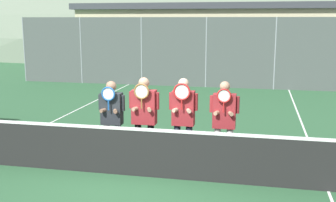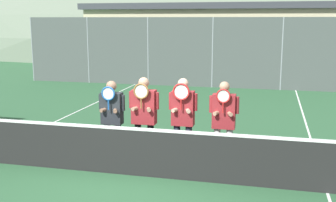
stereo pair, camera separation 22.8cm
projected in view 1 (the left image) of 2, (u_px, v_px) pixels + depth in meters
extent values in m
plane|color=#2D5B38|center=(133.00, 176.00, 7.96)|extent=(120.00, 120.00, 0.00)
ellipsoid|color=slate|center=(243.00, 41.00, 56.63)|extent=(119.98, 66.66, 23.33)
cube|color=beige|center=(212.00, 38.00, 26.50)|extent=(16.22, 5.00, 3.50)
cube|color=#3D4247|center=(213.00, 7.00, 26.13)|extent=(16.72, 5.50, 0.36)
cylinder|color=gray|center=(24.00, 50.00, 19.92)|extent=(0.06, 0.06, 3.01)
cylinder|color=gray|center=(81.00, 51.00, 19.31)|extent=(0.06, 0.06, 3.01)
cylinder|color=gray|center=(142.00, 52.00, 18.71)|extent=(0.06, 0.06, 3.01)
cylinder|color=gray|center=(206.00, 53.00, 18.11)|extent=(0.06, 0.06, 3.01)
cylinder|color=gray|center=(275.00, 54.00, 17.50)|extent=(0.06, 0.06, 3.01)
cube|color=#4C5451|center=(206.00, 53.00, 18.11)|extent=(17.32, 0.02, 3.01)
cube|color=black|center=(132.00, 153.00, 7.87)|extent=(9.26, 0.02, 0.89)
cube|color=white|center=(132.00, 129.00, 7.79)|extent=(9.26, 0.03, 0.06)
cube|color=white|center=(42.00, 127.00, 11.57)|extent=(0.05, 16.00, 0.01)
cube|color=white|center=(309.00, 142.00, 10.10)|extent=(0.05, 16.00, 0.01)
cylinder|color=#232838|center=(107.00, 143.00, 8.63)|extent=(0.13, 0.13, 0.82)
cylinder|color=#232838|center=(118.00, 144.00, 8.59)|extent=(0.13, 0.13, 0.82)
cube|color=#282D33|center=(112.00, 109.00, 8.47)|extent=(0.42, 0.22, 0.65)
sphere|color=#997056|center=(111.00, 86.00, 8.38)|extent=(0.21, 0.21, 0.21)
cylinder|color=#282D33|center=(101.00, 102.00, 8.50)|extent=(0.08, 0.08, 0.32)
cylinder|color=#282D33|center=(123.00, 103.00, 8.40)|extent=(0.08, 0.08, 0.32)
cylinder|color=#997056|center=(105.00, 110.00, 8.41)|extent=(0.16, 0.27, 0.08)
cylinder|color=#997056|center=(115.00, 110.00, 8.36)|extent=(0.16, 0.27, 0.08)
cylinder|color=#1E5BAD|center=(108.00, 105.00, 8.28)|extent=(0.03, 0.03, 0.20)
torus|color=#1E5BAD|center=(108.00, 94.00, 8.23)|extent=(0.28, 0.03, 0.28)
cylinder|color=silver|center=(108.00, 94.00, 8.23)|extent=(0.23, 0.00, 0.23)
cylinder|color=black|center=(138.00, 144.00, 8.50)|extent=(0.13, 0.13, 0.86)
cylinder|color=black|center=(151.00, 145.00, 8.45)|extent=(0.13, 0.13, 0.86)
cube|color=maroon|center=(144.00, 107.00, 8.33)|extent=(0.48, 0.22, 0.68)
sphere|color=tan|center=(144.00, 83.00, 8.24)|extent=(0.21, 0.21, 0.21)
cylinder|color=maroon|center=(131.00, 100.00, 8.36)|extent=(0.08, 0.08, 0.33)
cylinder|color=maroon|center=(157.00, 101.00, 8.25)|extent=(0.08, 0.08, 0.33)
cylinder|color=tan|center=(137.00, 108.00, 8.27)|extent=(0.16, 0.27, 0.08)
cylinder|color=tan|center=(149.00, 109.00, 8.22)|extent=(0.16, 0.27, 0.08)
cylinder|color=#936033|center=(142.00, 103.00, 8.13)|extent=(0.03, 0.03, 0.20)
torus|color=#936033|center=(141.00, 91.00, 8.09)|extent=(0.31, 0.03, 0.31)
cylinder|color=silver|center=(141.00, 91.00, 8.09)|extent=(0.25, 0.00, 0.25)
cylinder|color=#232838|center=(177.00, 146.00, 8.40)|extent=(0.13, 0.13, 0.86)
cylinder|color=#232838|center=(189.00, 146.00, 8.35)|extent=(0.13, 0.13, 0.86)
cube|color=maroon|center=(183.00, 108.00, 8.23)|extent=(0.43, 0.22, 0.68)
sphere|color=#DBB293|center=(184.00, 84.00, 8.14)|extent=(0.21, 0.21, 0.21)
cylinder|color=maroon|center=(171.00, 101.00, 8.25)|extent=(0.08, 0.08, 0.33)
cylinder|color=maroon|center=(196.00, 102.00, 8.15)|extent=(0.08, 0.08, 0.33)
cylinder|color=#DBB293|center=(177.00, 110.00, 8.17)|extent=(0.16, 0.27, 0.08)
cylinder|color=#DBB293|center=(188.00, 110.00, 8.12)|extent=(0.16, 0.27, 0.08)
cylinder|color=red|center=(182.00, 105.00, 8.04)|extent=(0.03, 0.03, 0.20)
torus|color=red|center=(182.00, 92.00, 7.99)|extent=(0.33, 0.04, 0.33)
cylinder|color=silver|center=(182.00, 92.00, 7.99)|extent=(0.27, 0.00, 0.27)
cylinder|color=white|center=(217.00, 148.00, 8.27)|extent=(0.13, 0.13, 0.84)
cylinder|color=white|center=(230.00, 149.00, 8.22)|extent=(0.13, 0.13, 0.84)
cube|color=maroon|center=(224.00, 111.00, 8.10)|extent=(0.44, 0.22, 0.67)
sphere|color=tan|center=(225.00, 86.00, 8.01)|extent=(0.19, 0.19, 0.19)
cylinder|color=maroon|center=(212.00, 104.00, 8.13)|extent=(0.08, 0.08, 0.33)
cylinder|color=maroon|center=(237.00, 105.00, 8.02)|extent=(0.08, 0.08, 0.33)
cylinder|color=tan|center=(218.00, 112.00, 8.04)|extent=(0.16, 0.27, 0.08)
cylinder|color=tan|center=(230.00, 113.00, 7.99)|extent=(0.16, 0.27, 0.08)
cylinder|color=red|center=(224.00, 107.00, 7.91)|extent=(0.03, 0.03, 0.20)
torus|color=red|center=(224.00, 96.00, 7.86)|extent=(0.27, 0.03, 0.27)
cylinder|color=silver|center=(224.00, 96.00, 7.86)|extent=(0.22, 0.00, 0.22)
cube|color=black|center=(124.00, 62.00, 22.52)|extent=(4.55, 1.76, 0.77)
cube|color=#2D3842|center=(123.00, 48.00, 22.38)|extent=(2.50, 1.62, 0.63)
cylinder|color=black|center=(146.00, 72.00, 21.42)|extent=(0.60, 0.16, 0.60)
cylinder|color=black|center=(154.00, 68.00, 23.14)|extent=(0.60, 0.16, 0.60)
cylinder|color=black|center=(91.00, 70.00, 22.04)|extent=(0.60, 0.16, 0.60)
cylinder|color=black|center=(104.00, 66.00, 23.76)|extent=(0.60, 0.16, 0.60)
cube|color=#285638|center=(214.00, 64.00, 21.61)|extent=(4.17, 1.71, 0.75)
cube|color=#2D3842|center=(214.00, 50.00, 21.48)|extent=(2.29, 1.57, 0.61)
cylinder|color=black|center=(240.00, 74.00, 20.56)|extent=(0.60, 0.16, 0.60)
cylinder|color=black|center=(241.00, 70.00, 22.23)|extent=(0.60, 0.16, 0.60)
cylinder|color=black|center=(185.00, 72.00, 21.12)|extent=(0.60, 0.16, 0.60)
cylinder|color=black|center=(191.00, 68.00, 22.80)|extent=(0.60, 0.16, 0.60)
cube|color=slate|center=(313.00, 65.00, 20.52)|extent=(4.59, 1.77, 0.82)
cube|color=#2D3842|center=(314.00, 50.00, 20.38)|extent=(2.52, 1.63, 0.67)
cylinder|color=black|center=(282.00, 75.00, 20.04)|extent=(0.60, 0.16, 0.60)
cylinder|color=black|center=(280.00, 71.00, 21.77)|extent=(0.60, 0.16, 0.60)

